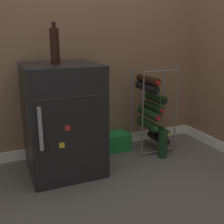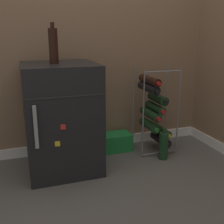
# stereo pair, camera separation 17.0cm
# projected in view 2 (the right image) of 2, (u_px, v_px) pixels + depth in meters

# --- Properties ---
(ground_plane) EXTENTS (14.00, 14.00, 0.00)m
(ground_plane) POSITION_uv_depth(u_px,v_px,m) (134.00, 176.00, 2.15)
(ground_plane) COLOR #56544F
(wall_back) EXTENTS (6.89, 0.07, 2.50)m
(wall_back) POSITION_uv_depth(u_px,v_px,m) (106.00, 11.00, 2.43)
(wall_back) COLOR #84664C
(wall_back) RESTS_ON ground_plane
(mini_fridge) EXTENTS (0.55, 0.56, 0.85)m
(mini_fridge) POSITION_uv_depth(u_px,v_px,m) (62.00, 118.00, 2.18)
(mini_fridge) COLOR black
(mini_fridge) RESTS_ON ground_plane
(wine_rack) EXTENTS (0.35, 0.33, 0.77)m
(wine_rack) POSITION_uv_depth(u_px,v_px,m) (154.00, 111.00, 2.52)
(wine_rack) COLOR slate
(wine_rack) RESTS_ON ground_plane
(soda_box) EXTENTS (0.28, 0.19, 0.16)m
(soda_box) POSITION_uv_depth(u_px,v_px,m) (115.00, 142.00, 2.62)
(soda_box) COLOR #1E7F38
(soda_box) RESTS_ON ground_plane
(fridge_top_bottle) EXTENTS (0.07, 0.07, 0.29)m
(fridge_top_bottle) POSITION_uv_depth(u_px,v_px,m) (53.00, 46.00, 2.01)
(fridge_top_bottle) COLOR black
(fridge_top_bottle) RESTS_ON mini_fridge
(loose_bottle_floor) EXTENTS (0.08, 0.08, 0.28)m
(loose_bottle_floor) POSITION_uv_depth(u_px,v_px,m) (164.00, 145.00, 2.42)
(loose_bottle_floor) COLOR #19381E
(loose_bottle_floor) RESTS_ON ground_plane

